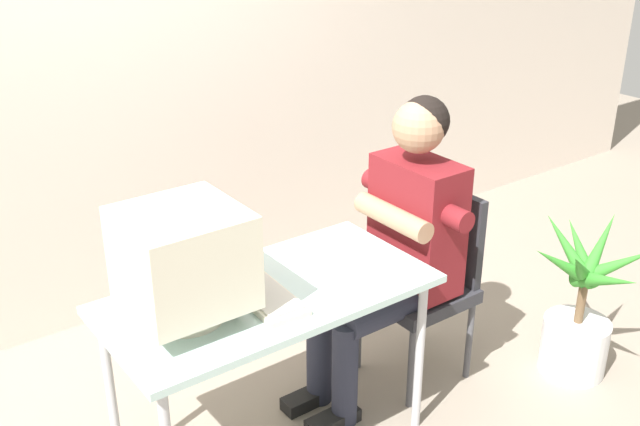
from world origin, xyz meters
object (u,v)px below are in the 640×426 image
object	(u,v)px
crt_monitor	(184,259)
keyboard	(259,290)
desk	(269,306)
office_chair	(427,275)
potted_plant	(579,313)
person_seated	(398,239)
desk_mug	(245,261)

from	to	relation	value
crt_monitor	keyboard	xyz separation A→B (m)	(0.28, -0.00, -0.22)
keyboard	desk	bearing A→B (deg)	2.10
office_chair	potted_plant	xyz separation A→B (m)	(0.55, -0.43, -0.18)
person_seated	potted_plant	world-z (taller)	person_seated
crt_monitor	office_chair	size ratio (longest dim) A/B	0.46
person_seated	desk	bearing A→B (deg)	-176.42
potted_plant	desk_mug	xyz separation A→B (m)	(-1.40, 0.57, 0.46)
person_seated	desk_mug	bearing A→B (deg)	168.47
desk	crt_monitor	xyz separation A→B (m)	(-0.32, 0.00, 0.30)
potted_plant	crt_monitor	bearing A→B (deg)	167.13
potted_plant	keyboard	bearing A→B (deg)	164.91
keyboard	office_chair	world-z (taller)	office_chair
keyboard	desk_mug	xyz separation A→B (m)	(0.05, 0.18, 0.03)
person_seated	potted_plant	distance (m)	0.95
keyboard	desk_mug	world-z (taller)	desk_mug
potted_plant	desk	bearing A→B (deg)	164.42
desk_mug	crt_monitor	bearing A→B (deg)	-152.28
crt_monitor	desk_mug	size ratio (longest dim) A/B	4.63
crt_monitor	office_chair	distance (m)	1.27
office_chair	keyboard	bearing A→B (deg)	-177.24
potted_plant	office_chair	bearing A→B (deg)	141.46
crt_monitor	keyboard	size ratio (longest dim) A/B	0.85
crt_monitor	desk_mug	distance (m)	0.42
desk	person_seated	world-z (taller)	person_seated
desk	office_chair	distance (m)	0.88
potted_plant	desk_mug	size ratio (longest dim) A/B	8.78
potted_plant	desk_mug	distance (m)	1.58
crt_monitor	potted_plant	world-z (taller)	crt_monitor
desk	keyboard	bearing A→B (deg)	-177.90
keyboard	person_seated	distance (m)	0.72
potted_plant	desk_mug	world-z (taller)	desk_mug
crt_monitor	office_chair	world-z (taller)	crt_monitor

